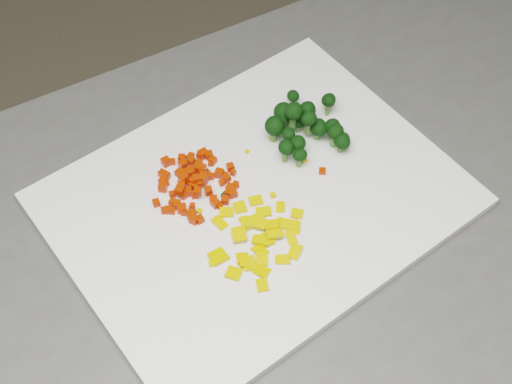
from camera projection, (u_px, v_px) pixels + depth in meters
name	position (u px, v px, depth m)	size (l,w,h in m)	color
counter_block	(294.00, 350.00, 1.30)	(1.05, 0.74, 0.90)	#4F4F4D
cutting_board	(256.00, 199.00, 0.94)	(0.50, 0.39, 0.01)	white
carrot_pile	(194.00, 180.00, 0.93)	(0.11, 0.11, 0.03)	#C21E02
pepper_pile	(258.00, 237.00, 0.88)	(0.13, 0.13, 0.02)	#E3AE0B
broccoli_pile	(307.00, 122.00, 0.97)	(0.13, 0.13, 0.06)	black
carrot_cube_0	(162.00, 186.00, 0.94)	(0.01, 0.01, 0.01)	#C21E02
carrot_cube_1	(199.00, 162.00, 0.96)	(0.01, 0.01, 0.01)	#C21E02
carrot_cube_2	(173.00, 202.00, 0.92)	(0.01, 0.01, 0.01)	#C21E02
carrot_cube_3	(165.00, 183.00, 0.94)	(0.01, 0.01, 0.01)	#C21E02
carrot_cube_4	(183.00, 194.00, 0.93)	(0.01, 0.01, 0.01)	#C21E02
carrot_cube_5	(182.00, 158.00, 0.96)	(0.01, 0.01, 0.01)	#C21E02
carrot_cube_6	(220.00, 206.00, 0.92)	(0.01, 0.01, 0.01)	#C21E02
carrot_cube_7	(194.00, 220.00, 0.90)	(0.01, 0.01, 0.01)	#C21E02
carrot_cube_8	(213.00, 160.00, 0.96)	(0.01, 0.01, 0.01)	#C21E02
carrot_cube_9	(204.00, 154.00, 0.97)	(0.01, 0.01, 0.01)	#C21E02
carrot_cube_10	(208.00, 191.00, 0.92)	(0.01, 0.01, 0.01)	#C21E02
carrot_cube_11	(177.00, 205.00, 0.92)	(0.01, 0.01, 0.01)	#C21E02
carrot_cube_12	(180.00, 190.00, 0.92)	(0.01, 0.01, 0.01)	#C21E02
carrot_cube_13	(201.00, 180.00, 0.94)	(0.01, 0.01, 0.01)	#C21E02
carrot_cube_14	(189.00, 158.00, 0.96)	(0.01, 0.01, 0.01)	#C21E02
carrot_cube_15	(180.00, 173.00, 0.95)	(0.01, 0.01, 0.01)	#C21E02
carrot_cube_16	(169.00, 210.00, 0.91)	(0.01, 0.01, 0.01)	#C21E02
carrot_cube_17	(184.00, 212.00, 0.91)	(0.01, 0.01, 0.01)	#C21E02
carrot_cube_18	(197.00, 179.00, 0.93)	(0.01, 0.01, 0.01)	#C21E02
carrot_cube_19	(193.00, 206.00, 0.92)	(0.01, 0.01, 0.01)	#C21E02
carrot_cube_20	(163.00, 187.00, 0.93)	(0.01, 0.01, 0.01)	#C21E02
carrot_cube_21	(181.00, 186.00, 0.92)	(0.01, 0.01, 0.01)	#C21E02
carrot_cube_22	(236.00, 186.00, 0.94)	(0.01, 0.01, 0.01)	#C21E02
carrot_cube_23	(198.00, 167.00, 0.94)	(0.01, 0.01, 0.01)	#C21E02
carrot_cube_24	(202.00, 169.00, 0.94)	(0.01, 0.01, 0.01)	#C21E02
carrot_cube_25	(173.00, 162.00, 0.96)	(0.01, 0.01, 0.01)	#C21E02
carrot_cube_26	(166.00, 176.00, 0.95)	(0.01, 0.01, 0.01)	#C21E02
carrot_cube_27	(188.00, 191.00, 0.93)	(0.01, 0.01, 0.01)	#C21E02
carrot_cube_28	(229.00, 193.00, 0.93)	(0.01, 0.01, 0.01)	#C21E02
carrot_cube_29	(192.00, 217.00, 0.91)	(0.01, 0.01, 0.01)	#C21E02
carrot_cube_30	(195.00, 195.00, 0.93)	(0.01, 0.01, 0.01)	#C21E02
carrot_cube_31	(193.00, 171.00, 0.95)	(0.01, 0.01, 0.01)	#C21E02
carrot_cube_32	(183.00, 178.00, 0.93)	(0.01, 0.01, 0.01)	#C21E02
carrot_cube_33	(172.00, 194.00, 0.93)	(0.01, 0.01, 0.01)	#C21E02
carrot_cube_34	(184.00, 196.00, 0.93)	(0.01, 0.01, 0.01)	#C21E02
carrot_cube_35	(230.00, 188.00, 0.93)	(0.01, 0.01, 0.01)	#C21E02
carrot_cube_36	(200.00, 219.00, 0.90)	(0.01, 0.01, 0.01)	#C21E02
carrot_cube_37	(163.00, 181.00, 0.94)	(0.01, 0.01, 0.01)	#C21E02
carrot_cube_38	(201.00, 183.00, 0.93)	(0.01, 0.01, 0.01)	#C21E02
carrot_cube_39	(211.00, 163.00, 0.96)	(0.01, 0.01, 0.01)	#C21E02
carrot_cube_40	(225.00, 175.00, 0.95)	(0.01, 0.01, 0.01)	#C21E02
carrot_cube_41	(183.00, 164.00, 0.96)	(0.01, 0.01, 0.01)	#C21E02
carrot_cube_42	(203.00, 174.00, 0.94)	(0.01, 0.01, 0.01)	#C21E02
carrot_cube_43	(203.00, 183.00, 0.94)	(0.01, 0.01, 0.01)	#C21E02
carrot_cube_44	(230.00, 167.00, 0.95)	(0.01, 0.01, 0.01)	#C21E02
carrot_cube_45	(219.00, 174.00, 0.95)	(0.01, 0.01, 0.01)	#C21E02
carrot_cube_46	(185.00, 179.00, 0.93)	(0.01, 0.01, 0.01)	#C21E02
carrot_cube_47	(193.00, 181.00, 0.93)	(0.01, 0.01, 0.01)	#C21E02
carrot_cube_48	(198.00, 191.00, 0.92)	(0.01, 0.01, 0.01)	#C21E02
carrot_cube_49	(164.00, 210.00, 0.91)	(0.01, 0.01, 0.01)	#C21E02
carrot_cube_50	(203.00, 178.00, 0.93)	(0.01, 0.01, 0.01)	#C21E02
carrot_cube_51	(166.00, 183.00, 0.94)	(0.01, 0.01, 0.01)	#C21E02
carrot_cube_52	(162.00, 173.00, 0.95)	(0.01, 0.01, 0.01)	#C21E02
carrot_cube_53	(196.00, 177.00, 0.94)	(0.01, 0.01, 0.01)	#C21E02
carrot_cube_54	(195.00, 186.00, 0.93)	(0.01, 0.01, 0.01)	#C21E02
carrot_cube_55	(172.00, 211.00, 0.91)	(0.01, 0.01, 0.01)	#C21E02
carrot_cube_56	(200.00, 155.00, 0.97)	(0.01, 0.01, 0.01)	#C21E02
carrot_cube_57	(216.00, 204.00, 0.92)	(0.01, 0.01, 0.01)	#C21E02
carrot_cube_58	(236.00, 184.00, 0.94)	(0.01, 0.01, 0.01)	#C21E02
carrot_cube_59	(214.00, 200.00, 0.92)	(0.01, 0.01, 0.01)	#C21E02
carrot_cube_60	(166.00, 162.00, 0.96)	(0.01, 0.01, 0.01)	#C21E02
carrot_cube_61	(191.00, 161.00, 0.96)	(0.01, 0.01, 0.01)	#C21E02
carrot_cube_62	(191.00, 156.00, 0.97)	(0.01, 0.01, 0.01)	#C21E02
carrot_cube_63	(188.00, 173.00, 0.95)	(0.01, 0.01, 0.01)	#C21E02
carrot_cube_64	(226.00, 178.00, 0.94)	(0.01, 0.01, 0.01)	#C21E02
carrot_cube_65	(191.00, 171.00, 0.95)	(0.01, 0.01, 0.01)	#C21E02
carrot_cube_66	(194.00, 185.00, 0.94)	(0.01, 0.01, 0.01)	#C21E02
carrot_cube_67	(219.00, 173.00, 0.95)	(0.01, 0.01, 0.01)	#C21E02
carrot_cube_68	(192.00, 214.00, 0.91)	(0.01, 0.01, 0.01)	#C21E02
carrot_cube_69	(156.00, 203.00, 0.92)	(0.01, 0.01, 0.01)	#C21E02
carrot_cube_70	(222.00, 183.00, 0.94)	(0.01, 0.01, 0.01)	#C21E02
carrot_cube_71	(212.00, 176.00, 0.95)	(0.01, 0.01, 0.01)	#C21E02
carrot_cube_72	(165.00, 178.00, 0.94)	(0.01, 0.01, 0.01)	#C21E02
carrot_cube_73	(209.00, 155.00, 0.97)	(0.01, 0.01, 0.01)	#C21E02
carrot_cube_74	(198.00, 167.00, 0.96)	(0.01, 0.01, 0.01)	#C21E02
carrot_cube_75	(233.00, 193.00, 0.93)	(0.01, 0.01, 0.01)	#C21E02
carrot_cube_76	(207.00, 176.00, 0.95)	(0.01, 0.01, 0.01)	#C21E02
carrot_cube_77	(225.00, 200.00, 0.92)	(0.01, 0.01, 0.01)	#C21E02
carrot_cube_78	(182.00, 208.00, 0.91)	(0.01, 0.01, 0.01)	#C21E02
carrot_cube_79	(208.00, 191.00, 0.93)	(0.01, 0.01, 0.01)	#C21E02
carrot_cube_80	(233.00, 173.00, 0.95)	(0.01, 0.01, 0.01)	#C21E02
pepper_chunk_0	(264.00, 212.00, 0.91)	(0.01, 0.02, 0.01)	#E3AE0B
pepper_chunk_1	(257.00, 223.00, 0.90)	(0.01, 0.01, 0.00)	#E3AE0B
pepper_chunk_2	(256.00, 201.00, 0.92)	(0.02, 0.01, 0.01)	#E3AE0B
pepper_chunk_3	(220.00, 223.00, 0.90)	(0.02, 0.01, 0.00)	#E3AE0B
pepper_chunk_4	(283.00, 260.00, 0.87)	(0.02, 0.01, 0.00)	#E3AE0B
pepper_chunk_5	(261.00, 240.00, 0.88)	(0.02, 0.01, 0.00)	#E3AE0B
pepper_chunk_6	(283.00, 223.00, 0.90)	(0.02, 0.02, 0.00)	#E3AE0B
pepper_chunk_7	(246.00, 223.00, 0.90)	(0.02, 0.01, 0.00)	#E3AE0B
pepper_chunk_8	(247.00, 222.00, 0.90)	(0.02, 0.02, 0.00)	#E3AE0B
pepper_chunk_9	(234.00, 273.00, 0.86)	(0.02, 0.02, 0.00)	#E3AE0B
pepper_chunk_10	(262.00, 260.00, 0.87)	(0.01, 0.02, 0.00)	#E3AE0B
pepper_chunk_11	(262.00, 285.00, 0.85)	(0.02, 0.01, 0.00)	#E3AE0B
pepper_chunk_12	(297.00, 214.00, 0.91)	(0.02, 0.01, 0.01)	#E3AE0B
pepper_chunk_13	(249.00, 264.00, 0.87)	(0.02, 0.01, 0.00)	#E3AE0B
pepper_chunk_14	(256.00, 224.00, 0.90)	(0.02, 0.01, 0.01)	#E3AE0B
pepper_chunk_15	(280.00, 207.00, 0.92)	(0.02, 0.01, 0.00)	#E3AE0B
pepper_chunk_16	(262.00, 271.00, 0.86)	(0.02, 0.02, 0.00)	#E3AE0B
pepper_chunk_17	(243.00, 259.00, 0.87)	(0.02, 0.01, 0.00)	#E3AE0B
pepper_chunk_18	(261.00, 222.00, 0.90)	(0.01, 0.02, 0.00)	#E3AE0B
pepper_chunk_19	(293.00, 227.00, 0.90)	(0.02, 0.02, 0.00)	#E3AE0B
pepper_chunk_20	(295.00, 252.00, 0.88)	(0.02, 0.01, 0.01)	#E3AE0B
pepper_chunk_21	(292.00, 226.00, 0.90)	(0.02, 0.02, 0.00)	#E3AE0B
pepper_chunk_22	(260.00, 251.00, 0.88)	(0.02, 0.01, 0.00)	#E3AE0B
pepper_chunk_23	(291.00, 238.00, 0.89)	(0.02, 0.01, 0.00)	#E3AE0B
pepper_chunk_24	(256.00, 220.00, 0.91)	(0.02, 0.02, 0.00)	#E3AE0B
pepper_chunk_25	(249.00, 263.00, 0.87)	(0.02, 0.02, 0.00)	#E3AE0B
pepper_chunk_26	(265.00, 240.00, 0.89)	(0.02, 0.02, 0.00)	#E3AE0B
pepper_chunk_27	(240.00, 207.00, 0.92)	(0.02, 0.02, 0.00)	#E3AE0B
pepper_chunk_28	(239.00, 234.00, 0.89)	(0.02, 0.02, 0.01)	#E3AE0B
pepper_chunk_29	(275.00, 234.00, 0.89)	(0.02, 0.01, 0.00)	#E3AE0B
pepper_chunk_30	(226.00, 212.00, 0.91)	(0.02, 0.01, 0.00)	#E3AE0B
pepper_chunk_31	(290.00, 225.00, 0.90)	(0.01, 0.02, 0.01)	#E3AE0B
pepper_chunk_32	(218.00, 256.00, 0.87)	(0.02, 0.02, 0.01)	#E3AE0B
pepper_chunk_33	(272.00, 225.00, 0.90)	(0.01, 0.02, 0.00)	#E3AE0B
broccoli_floret_0	(274.00, 130.00, 0.97)	(0.04, 0.04, 0.04)	black
broccoli_floret_1	(331.00, 130.00, 0.98)	(0.03, 0.03, 0.03)	black
broccoli_floret_2	(281.00, 124.00, 0.98)	(0.03, 0.03, 0.03)	black
broccoli_floret_3	(318.00, 130.00, 0.98)	(0.03, 0.03, 0.03)	black
broccoli_floret_4	(298.00, 124.00, 0.99)	(0.03, 0.03, 0.03)	black
broccoli_floret_5	(334.00, 136.00, 0.97)	(0.03, 0.03, 0.04)	black
broccoli_floret_6	(299.00, 159.00, 0.95)	(0.03, 0.03, 0.03)	black
broccoli_floret_7	(306.00, 114.00, 0.99)	(0.03, 0.03, 0.04)	black
broccoli_floret_8	(308.00, 124.00, 0.96)	(0.03, 0.03, 0.04)	black
broccoli_floret_9	(328.00, 103.00, 1.01)	(0.03, 0.03, 0.03)	black
broccoli_floret_10	(288.00, 139.00, 0.97)	(0.02, 0.02, 0.03)	black
broccoli_floret_11	(341.00, 143.00, 0.97)	(0.03, 0.03, 0.03)	black
broccoli_floret_12	(293.00, 99.00, 1.02)	(0.02, 0.02, 0.02)	black
broccoli_floret_13	(341.00, 144.00, 0.96)	(0.03, 0.03, 0.03)	black
broccoli_floret_14	(285.00, 152.00, 0.95)	(0.03, 0.03, 0.04)	black
broccoli_floret_15	(328.00, 106.00, 1.00)	(0.02, 0.02, 0.04)	black
broccoli_floret_16	(283.00, 116.00, 0.99)	(0.04, 0.04, 0.04)	black
broccoli_floret_17	(293.00, 116.00, 0.96)	(0.04, 0.04, 0.04)	black
broccoli_floret_18	(297.00, 146.00, 0.96)	(0.03, 0.03, 0.03)	black
stray_bit_0	(209.00, 193.00, 0.93)	(0.00, 0.00, 0.00)	#E3AE0B
stray_bit_1	(194.00, 179.00, 0.95)	(0.01, 0.01, 0.00)	#C21E02
stray_bit_2	(271.00, 138.00, 0.99)	(0.01, 0.01, 0.00)	#E3AE0B
stray_bit_3	(322.00, 171.00, 0.95)	(0.01, 0.01, 0.01)	#C21E02
stray_bit_4	(207.00, 172.00, 0.95)	(0.01, 0.01, 0.01)	black
stray_bit_5	(300.00, 145.00, 0.98)	(0.01, 0.01, 0.00)	black
stray_bit_6	(200.00, 211.00, 0.91)	(0.01, 0.01, 0.00)	#E3AE0B
stray_bit_7	(304.00, 160.00, 0.96)	(0.01, 0.01, 0.00)	#E3AE0B
stray_bit_8	(212.00, 263.00, 0.87)	(0.01, 0.01, 0.01)	#E3AE0B
stray_bit_9	(192.00, 206.00, 0.92)	(0.01, 0.01, 0.00)	#C21E02
stray_bit_10	(273.00, 195.00, 0.93)	(0.01, 0.01, 0.00)	#E3AE0B
stray_bit_11	(247.00, 152.00, 0.97)	(0.01, 0.01, 0.00)	#E3AE0B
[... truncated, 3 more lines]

